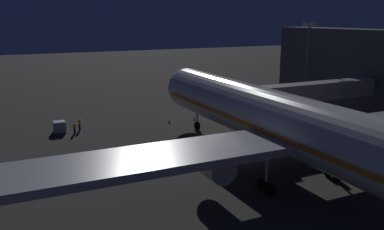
# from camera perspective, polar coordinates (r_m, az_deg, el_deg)

# --- Properties ---
(ground_plane) EXTENTS (320.00, 320.00, 0.00)m
(ground_plane) POSITION_cam_1_polar(r_m,az_deg,el_deg) (51.08, 7.22, -5.48)
(ground_plane) COLOR #383533
(airliner_at_gate) EXTENTS (54.70, 62.16, 20.25)m
(airliner_at_gate) POSITION_cam_1_polar(r_m,az_deg,el_deg) (41.06, 15.75, -2.24)
(airliner_at_gate) COLOR silver
(airliner_at_gate) RESTS_ON ground_plane
(jet_bridge) EXTENTS (23.69, 3.40, 7.30)m
(jet_bridge) POSITION_cam_1_polar(r_m,az_deg,el_deg) (61.44, 14.44, 2.96)
(jet_bridge) COLOR #9E9E99
(jet_bridge) RESTS_ON ground_plane
(apron_floodlight_mast) EXTENTS (2.90, 0.50, 15.36)m
(apron_floodlight_mast) POSITION_cam_1_polar(r_m,az_deg,el_deg) (79.42, 15.57, 7.57)
(apron_floodlight_mast) COLOR #59595E
(apron_floodlight_mast) RESTS_ON ground_plane
(baggage_container_near_belt) EXTENTS (1.67, 1.64, 1.61)m
(baggage_container_near_belt) POSITION_cam_1_polar(r_m,az_deg,el_deg) (63.38, -17.72, -1.54)
(baggage_container_near_belt) COLOR #B7BABF
(baggage_container_near_belt) RESTS_ON ground_plane
(ground_crew_near_nose_gear) EXTENTS (0.40, 0.40, 1.70)m
(ground_crew_near_nose_gear) POSITION_cam_1_polar(r_m,az_deg,el_deg) (62.08, -15.82, -1.59)
(ground_crew_near_nose_gear) COLOR black
(ground_crew_near_nose_gear) RESTS_ON ground_plane
(ground_crew_marshaller_fwd) EXTENTS (0.40, 0.40, 1.89)m
(ground_crew_marshaller_fwd) POSITION_cam_1_polar(r_m,az_deg,el_deg) (63.67, -15.18, -1.08)
(ground_crew_marshaller_fwd) COLOR black
(ground_crew_marshaller_fwd) RESTS_ON ground_plane
(traffic_cone_nose_port) EXTENTS (0.36, 0.36, 0.55)m
(traffic_cone_nose_port) POSITION_cam_1_polar(r_m,az_deg,el_deg) (67.56, 0.31, -0.46)
(traffic_cone_nose_port) COLOR orange
(traffic_cone_nose_port) RESTS_ON ground_plane
(traffic_cone_nose_starboard) EXTENTS (0.36, 0.36, 0.55)m
(traffic_cone_nose_starboard) POSITION_cam_1_polar(r_m,az_deg,el_deg) (65.82, -3.14, -0.86)
(traffic_cone_nose_starboard) COLOR orange
(traffic_cone_nose_starboard) RESTS_ON ground_plane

